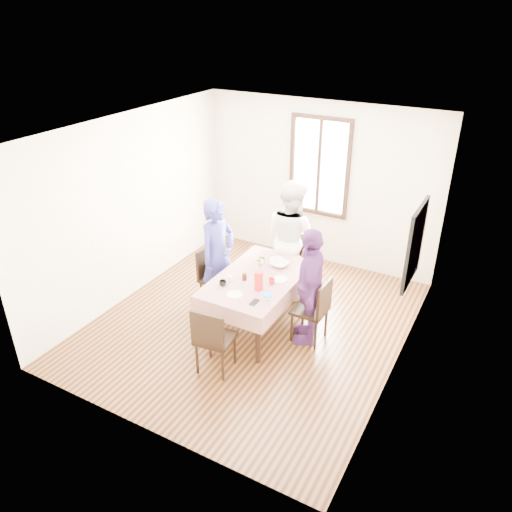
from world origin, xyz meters
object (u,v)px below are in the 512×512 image
object	(u,v)px
person_far	(291,239)
chair_left	(217,279)
chair_right	(310,310)
person_right	(310,286)
dining_table	(258,302)
chair_near	(215,338)
chair_far	(291,264)
person_left	(217,256)

from	to	relation	value
person_far	chair_left	bearing A→B (deg)	73.77
chair_right	person_right	bearing A→B (deg)	91.40
dining_table	chair_near	xyz separation A→B (m)	(0.00, -1.05, 0.08)
chair_left	chair_near	xyz separation A→B (m)	(0.75, -1.20, 0.00)
person_far	person_right	xyz separation A→B (m)	(0.73, -0.99, -0.08)
dining_table	chair_right	world-z (taller)	chair_right
chair_right	chair_left	bearing A→B (deg)	87.73
chair_right	chair_far	world-z (taller)	same
chair_left	person_far	xyz separation A→B (m)	(0.75, 0.89, 0.43)
chair_left	chair_near	world-z (taller)	same
chair_near	person_far	distance (m)	2.13
chair_near	person_left	distance (m)	1.45
person_far	chair_far	bearing A→B (deg)	-66.24
chair_right	person_left	bearing A→B (deg)	87.68
person_far	chair_near	bearing A→B (deg)	113.76
dining_table	person_right	bearing A→B (deg)	3.77
chair_far	person_right	distance (m)	1.29
chair_far	chair_near	size ratio (longest dim) A/B	1.00
chair_right	person_far	bearing A→B (deg)	38.53
person_left	person_right	world-z (taller)	person_left
person_right	person_far	bearing A→B (deg)	-165.19
dining_table	person_left	distance (m)	0.87
chair_far	person_left	size ratio (longest dim) A/B	0.54
chair_near	person_right	xyz separation A→B (m)	(0.73, 1.10, 0.35)
chair_near	chair_right	bearing A→B (deg)	49.45
chair_far	person_left	xyz separation A→B (m)	(-0.73, -0.91, 0.38)
dining_table	person_right	size ratio (longest dim) A/B	0.95
chair_left	person_left	distance (m)	0.38
chair_far	person_left	world-z (taller)	person_left
dining_table	chair_near	world-z (taller)	chair_near
chair_near	chair_left	bearing A→B (deg)	115.57
chair_right	chair_far	bearing A→B (deg)	38.01
dining_table	chair_far	xyz separation A→B (m)	(0.00, 1.05, 0.08)
chair_right	person_left	xyz separation A→B (m)	(-1.47, 0.10, 0.38)
dining_table	person_right	distance (m)	0.85
chair_near	person_far	xyz separation A→B (m)	(0.00, 2.09, 0.43)
chair_left	chair_far	world-z (taller)	same
dining_table	chair_far	world-z (taller)	chair_far
chair_right	person_right	xyz separation A→B (m)	(-0.02, 0.00, 0.35)
chair_right	chair_near	distance (m)	1.33
person_left	person_right	xyz separation A→B (m)	(1.45, -0.10, -0.03)
person_left	person_right	distance (m)	1.46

